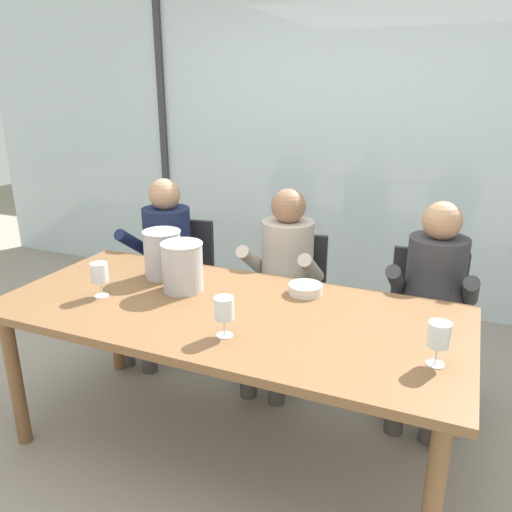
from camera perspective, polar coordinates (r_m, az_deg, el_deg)
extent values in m
plane|color=#9E9384|center=(3.57, 4.19, -11.07)|extent=(14.00, 14.00, 0.00)
cube|color=silver|center=(4.20, 9.73, 12.02)|extent=(7.40, 0.03, 2.60)
cube|color=#38383D|center=(4.85, -10.30, 12.87)|extent=(0.06, 0.06, 2.60)
cube|color=#568942|center=(8.08, 16.48, 12.29)|extent=(13.40, 2.40, 1.93)
cube|color=brown|center=(2.40, -3.31, -6.33)|extent=(2.20, 0.99, 0.04)
cylinder|color=brown|center=(2.88, -25.54, -12.47)|extent=(0.07, 0.07, 0.74)
cylinder|color=brown|center=(2.09, 19.30, -24.77)|extent=(0.07, 0.07, 0.74)
cylinder|color=brown|center=(3.37, -15.66, -6.64)|extent=(0.07, 0.07, 0.74)
cylinder|color=brown|center=(2.72, 20.73, -13.66)|extent=(0.07, 0.07, 0.74)
cube|color=#232328|center=(3.57, -9.04, -3.43)|extent=(0.49, 0.49, 0.03)
cube|color=#232328|center=(3.66, -7.93, 0.93)|extent=(0.42, 0.09, 0.42)
cylinder|color=#232328|center=(3.58, -12.91, -7.54)|extent=(0.04, 0.04, 0.43)
cylinder|color=#232328|center=(3.43, -7.25, -8.44)|extent=(0.04, 0.04, 0.43)
cylinder|color=#232328|center=(3.89, -10.28, -5.20)|extent=(0.04, 0.04, 0.43)
cylinder|color=#232328|center=(3.75, -5.00, -5.91)|extent=(0.04, 0.04, 0.43)
cube|color=#232328|center=(3.20, 3.52, -5.91)|extent=(0.49, 0.49, 0.03)
cube|color=#232328|center=(3.29, 4.37, -0.99)|extent=(0.42, 0.09, 0.42)
cylinder|color=#232328|center=(3.18, -0.74, -10.62)|extent=(0.04, 0.04, 0.43)
cylinder|color=#232328|center=(3.10, 6.12, -11.52)|extent=(0.04, 0.04, 0.43)
cylinder|color=#232328|center=(3.50, 1.09, -7.69)|extent=(0.04, 0.04, 0.43)
cylinder|color=#232328|center=(3.43, 7.28, -8.42)|extent=(0.04, 0.04, 0.43)
cube|color=#232328|center=(3.04, 18.29, -8.26)|extent=(0.46, 0.46, 0.03)
cube|color=#232328|center=(3.14, 18.88, -3.03)|extent=(0.42, 0.06, 0.42)
cylinder|color=#232328|center=(2.99, 13.93, -13.31)|extent=(0.04, 0.04, 0.43)
cylinder|color=#232328|center=(2.99, 21.38, -14.14)|extent=(0.04, 0.04, 0.43)
cylinder|color=#232328|center=(3.32, 14.73, -9.95)|extent=(0.04, 0.04, 0.43)
cylinder|color=#232328|center=(3.32, 21.36, -10.69)|extent=(0.04, 0.04, 0.43)
cylinder|color=#192347|center=(3.50, -9.95, 1.19)|extent=(0.33, 0.33, 0.52)
sphere|color=tan|center=(3.41, -10.29, 6.87)|extent=(0.21, 0.21, 0.21)
cube|color=#47423D|center=(3.49, -12.80, -3.61)|extent=(0.14, 0.40, 0.13)
cube|color=#47423D|center=(3.39, -10.38, -4.13)|extent=(0.14, 0.40, 0.13)
cylinder|color=#47423D|center=(3.45, -14.53, -8.53)|extent=(0.10, 0.10, 0.45)
cylinder|color=#47423D|center=(3.35, -12.11, -9.22)|extent=(0.10, 0.10, 0.45)
cylinder|color=#192347|center=(3.51, -13.64, 1.44)|extent=(0.09, 0.33, 0.26)
cylinder|color=#192347|center=(3.29, -8.45, 0.63)|extent=(0.09, 0.33, 0.26)
cylinder|color=#B7AD9E|center=(3.13, 3.59, -0.69)|extent=(0.32, 0.32, 0.52)
sphere|color=#936B4C|center=(3.03, 3.73, 5.64)|extent=(0.21, 0.21, 0.21)
cube|color=#47423D|center=(3.08, 0.63, -6.17)|extent=(0.13, 0.40, 0.13)
cube|color=#47423D|center=(3.03, 3.80, -6.73)|extent=(0.13, 0.40, 0.13)
cylinder|color=#47423D|center=(3.04, -0.88, -11.87)|extent=(0.10, 0.10, 0.45)
cylinder|color=#47423D|center=(2.98, 2.36, -12.56)|extent=(0.10, 0.10, 0.45)
cylinder|color=#B7AD9E|center=(3.08, -0.49, -0.46)|extent=(0.08, 0.32, 0.26)
cylinder|color=#B7AD9E|center=(2.96, 6.27, -1.42)|extent=(0.08, 0.32, 0.26)
cylinder|color=#38383D|center=(2.97, 19.52, -2.85)|extent=(0.33, 0.33, 0.52)
sphere|color=tan|center=(2.87, 20.29, 3.75)|extent=(0.21, 0.21, 0.21)
cube|color=#47423D|center=(2.90, 16.73, -8.72)|extent=(0.14, 0.40, 0.13)
cube|color=#47423D|center=(2.89, 20.28, -9.25)|extent=(0.14, 0.40, 0.13)
cylinder|color=#47423D|center=(2.85, 15.58, -14.87)|extent=(0.10, 0.10, 0.45)
cylinder|color=#47423D|center=(2.84, 19.27, -15.46)|extent=(0.10, 0.10, 0.45)
cylinder|color=#38383D|center=(2.87, 15.55, -2.64)|extent=(0.09, 0.33, 0.26)
cylinder|color=#38383D|center=(2.84, 23.09, -3.71)|extent=(0.09, 0.33, 0.26)
cylinder|color=#B7B7BC|center=(2.78, -10.49, 0.19)|extent=(0.20, 0.20, 0.25)
torus|color=silver|center=(2.74, -10.65, 2.71)|extent=(0.21, 0.21, 0.01)
cylinder|color=#B7B7BC|center=(2.58, -8.29, -1.25)|extent=(0.21, 0.21, 0.25)
torus|color=silver|center=(2.54, -8.42, 1.37)|extent=(0.21, 0.21, 0.01)
cylinder|color=silver|center=(2.55, 5.59, -3.74)|extent=(0.17, 0.17, 0.05)
cylinder|color=silver|center=(2.14, -3.56, -8.92)|extent=(0.07, 0.07, 0.00)
cylinder|color=silver|center=(2.13, -3.58, -7.98)|extent=(0.01, 0.01, 0.07)
cylinder|color=silver|center=(2.09, -3.63, -5.90)|extent=(0.08, 0.08, 0.09)
cylinder|color=#560C1E|center=(2.10, -3.61, -6.56)|extent=(0.07, 0.07, 0.04)
cylinder|color=silver|center=(2.63, -17.02, -4.32)|extent=(0.07, 0.07, 0.00)
cylinder|color=silver|center=(2.62, -17.11, -3.52)|extent=(0.01, 0.01, 0.07)
cylinder|color=silver|center=(2.59, -17.29, -1.78)|extent=(0.08, 0.08, 0.09)
cylinder|color=silver|center=(2.05, 19.58, -11.43)|extent=(0.07, 0.07, 0.00)
cylinder|color=silver|center=(2.03, 19.70, -10.46)|extent=(0.01, 0.01, 0.07)
cylinder|color=silver|center=(1.99, 19.97, -8.32)|extent=(0.08, 0.08, 0.09)
cylinder|color=#560C1E|center=(2.01, 19.88, -9.00)|extent=(0.07, 0.07, 0.04)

